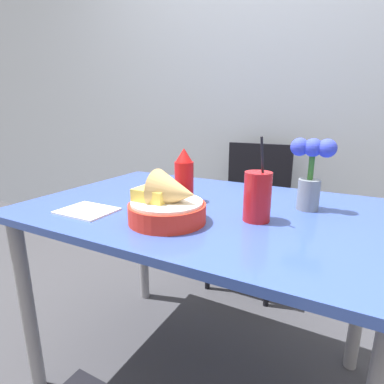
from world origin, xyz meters
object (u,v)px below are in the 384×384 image
object	(u,v)px
chair_far_window	(253,200)
flower_vase	(311,169)
drink_cup	(257,198)
food_basket	(169,204)
ketchup_bottle	(184,176)

from	to	relation	value
chair_far_window	flower_vase	xyz separation A→B (m)	(0.39, -0.74, 0.35)
chair_far_window	drink_cup	world-z (taller)	drink_cup
food_basket	chair_far_window	bearing A→B (deg)	92.89
food_basket	drink_cup	size ratio (longest dim) A/B	0.91
ketchup_bottle	flower_vase	distance (m)	0.42
food_basket	drink_cup	world-z (taller)	drink_cup
chair_far_window	flower_vase	distance (m)	0.90
ketchup_bottle	chair_far_window	bearing A→B (deg)	88.93
chair_far_window	drink_cup	xyz separation A→B (m)	(0.27, -0.92, 0.28)
food_basket	ketchup_bottle	distance (m)	0.22
drink_cup	flower_vase	size ratio (longest dim) A/B	1.07
drink_cup	flower_vase	xyz separation A→B (m)	(0.12, 0.18, 0.07)
ketchup_bottle	flower_vase	bearing A→B (deg)	14.46
food_basket	ketchup_bottle	xyz separation A→B (m)	(-0.07, 0.21, 0.04)
food_basket	flower_vase	distance (m)	0.47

